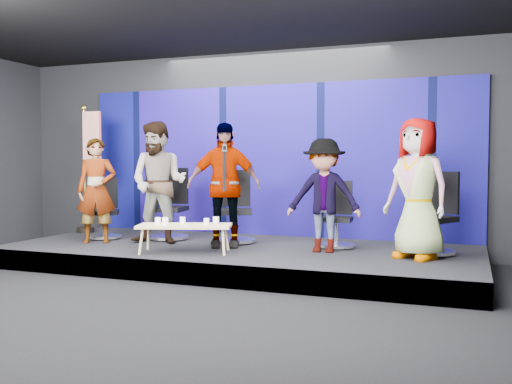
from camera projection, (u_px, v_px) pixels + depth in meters
ground at (153, 305)px, 6.28m from camera, size 10.00×10.00×0.00m
room_walls at (151, 83)px, 6.16m from camera, size 10.02×8.02×3.51m
riser at (239, 256)px, 8.61m from camera, size 7.00×3.00×0.30m
backdrop at (271, 160)px, 9.89m from camera, size 7.00×0.08×2.60m
chair_a at (104, 218)px, 9.48m from camera, size 0.78×0.78×1.02m
panelist_a at (97, 190)px, 8.96m from camera, size 0.72×0.64×1.65m
chair_b at (170, 216)px, 9.39m from camera, size 0.74×0.74×1.18m
panelist_b at (159, 183)px, 8.85m from camera, size 1.00×0.83×1.90m
chair_c at (236, 219)px, 9.01m from camera, size 0.84×0.84×1.15m
panelist_c at (224, 185)px, 8.50m from camera, size 1.18×0.82×1.86m
chair_d at (337, 226)px, 8.48m from camera, size 0.60×0.60×0.99m
panelist_d at (324, 195)px, 8.03m from camera, size 1.08×0.67×1.60m
chair_e at (435, 227)px, 7.86m from camera, size 0.87×0.87×1.14m
panelist_e at (418, 189)px, 7.46m from camera, size 1.07×0.95×1.85m
coffee_table at (185, 227)px, 7.98m from camera, size 1.40×0.92×0.40m
mug_a at (158, 221)px, 8.01m from camera, size 0.08×0.08×0.10m
mug_b at (165, 221)px, 7.96m from camera, size 0.09×0.09×0.10m
mug_c at (183, 220)px, 8.10m from camera, size 0.08×0.08×0.09m
mug_d at (207, 221)px, 7.95m from camera, size 0.08×0.08×0.09m
mug_e at (216, 220)px, 8.06m from camera, size 0.09×0.09×0.10m
flag_stand at (89, 165)px, 10.18m from camera, size 0.52×0.30×2.29m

